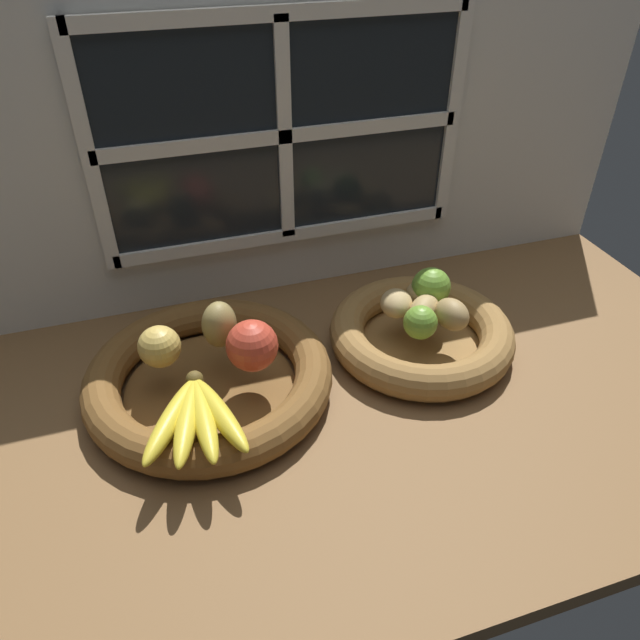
# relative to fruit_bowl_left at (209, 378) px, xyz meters

# --- Properties ---
(ground_plane) EXTENTS (1.40, 0.90, 0.03)m
(ground_plane) POSITION_rel_fruit_bowl_left_xyz_m (0.20, -0.02, -0.04)
(ground_plane) COLOR brown
(back_wall) EXTENTS (1.40, 0.05, 0.55)m
(back_wall) POSITION_rel_fruit_bowl_left_xyz_m (0.20, 0.28, 0.25)
(back_wall) COLOR silver
(back_wall) RESTS_ON ground_plane
(fruit_bowl_left) EXTENTS (0.39, 0.39, 0.06)m
(fruit_bowl_left) POSITION_rel_fruit_bowl_left_xyz_m (0.00, 0.00, 0.00)
(fruit_bowl_left) COLOR brown
(fruit_bowl_left) RESTS_ON ground_plane
(fruit_bowl_right) EXTENTS (0.32, 0.32, 0.06)m
(fruit_bowl_right) POSITION_rel_fruit_bowl_left_xyz_m (0.37, 0.00, 0.00)
(fruit_bowl_right) COLOR olive
(fruit_bowl_right) RESTS_ON ground_plane
(apple_red_right) EXTENTS (0.08, 0.08, 0.08)m
(apple_red_right) POSITION_rel_fruit_bowl_left_xyz_m (0.07, -0.03, 0.07)
(apple_red_right) COLOR #CC422D
(apple_red_right) RESTS_ON fruit_bowl_left
(apple_golden_left) EXTENTS (0.07, 0.07, 0.07)m
(apple_golden_left) POSITION_rel_fruit_bowl_left_xyz_m (-0.07, 0.02, 0.06)
(apple_golden_left) COLOR #DBB756
(apple_golden_left) RESTS_ON fruit_bowl_left
(pear_brown) EXTENTS (0.08, 0.08, 0.08)m
(pear_brown) POSITION_rel_fruit_bowl_left_xyz_m (0.03, 0.04, 0.07)
(pear_brown) COLOR olive
(pear_brown) RESTS_ON fruit_bowl_left
(banana_bunch_front) EXTENTS (0.15, 0.18, 0.03)m
(banana_bunch_front) POSITION_rel_fruit_bowl_left_xyz_m (-0.04, -0.13, 0.05)
(banana_bunch_front) COLOR yellow
(banana_bunch_front) RESTS_ON fruit_bowl_left
(potato_large) EXTENTS (0.08, 0.08, 0.04)m
(potato_large) POSITION_rel_fruit_bowl_left_xyz_m (0.37, 0.00, 0.05)
(potato_large) COLOR tan
(potato_large) RESTS_ON fruit_bowl_right
(potato_oblong) EXTENTS (0.08, 0.08, 0.04)m
(potato_oblong) POSITION_rel_fruit_bowl_left_xyz_m (0.33, 0.03, 0.05)
(potato_oblong) COLOR tan
(potato_oblong) RESTS_ON fruit_bowl_right
(potato_small) EXTENTS (0.06, 0.07, 0.05)m
(potato_small) POSITION_rel_fruit_bowl_left_xyz_m (0.40, -0.03, 0.06)
(potato_small) COLOR #A38451
(potato_small) RESTS_ON fruit_bowl_right
(potato_back) EXTENTS (0.06, 0.06, 0.04)m
(potato_back) POSITION_rel_fruit_bowl_left_xyz_m (0.39, 0.05, 0.05)
(potato_back) COLOR #A38451
(potato_back) RESTS_ON fruit_bowl_right
(lime_near) EXTENTS (0.06, 0.06, 0.06)m
(lime_near) POSITION_rel_fruit_bowl_left_xyz_m (0.34, -0.04, 0.06)
(lime_near) COLOR #6B9E33
(lime_near) RESTS_ON fruit_bowl_right
(lime_far) EXTENTS (0.07, 0.07, 0.07)m
(lime_far) POSITION_rel_fruit_bowl_left_xyz_m (0.40, 0.04, 0.07)
(lime_far) COLOR #6B9E33
(lime_far) RESTS_ON fruit_bowl_right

